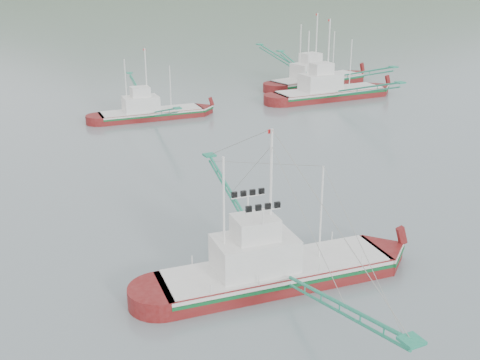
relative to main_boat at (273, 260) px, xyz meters
name	(u,v)px	position (x,y,z in m)	size (l,w,h in m)	color
ground	(282,257)	(2.16, 2.62, -1.48)	(1200.00, 1200.00, 0.00)	slate
main_boat	(273,260)	(0.00, 0.00, 0.00)	(13.92, 24.62, 9.99)	#650F0F
bg_boat_right	(329,88)	(31.02, 39.85, 0.08)	(15.60, 28.12, 11.38)	#650F0F
bg_boat_far	(150,109)	(6.00, 40.24, -0.26)	(12.33, 21.96, 8.89)	#650F0F
bg_boat_extra	(317,73)	(34.68, 48.33, 0.42)	(15.99, 27.87, 11.38)	#650F0F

